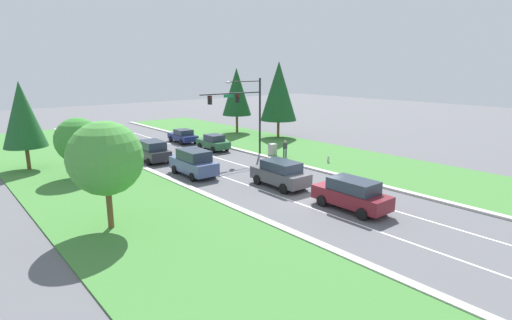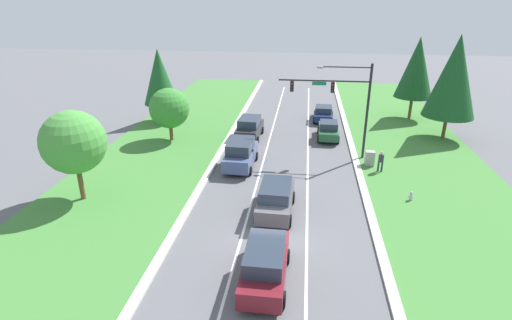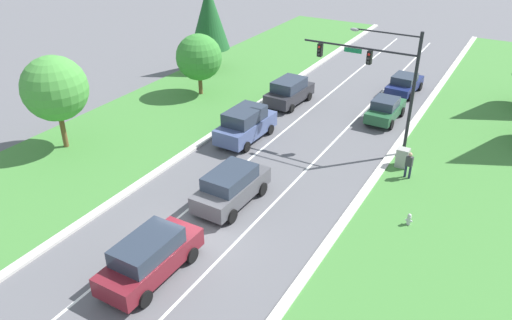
# 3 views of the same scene
# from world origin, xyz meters

# --- Properties ---
(ground_plane) EXTENTS (160.00, 160.00, 0.00)m
(ground_plane) POSITION_xyz_m (0.00, 0.00, 0.00)
(ground_plane) COLOR #5B5B60
(curb_strip_right) EXTENTS (0.50, 90.00, 0.15)m
(curb_strip_right) POSITION_xyz_m (5.65, 0.00, 0.07)
(curb_strip_right) COLOR beige
(curb_strip_right) RESTS_ON ground_plane
(curb_strip_left) EXTENTS (0.50, 90.00, 0.15)m
(curb_strip_left) POSITION_xyz_m (-5.65, 0.00, 0.07)
(curb_strip_left) COLOR beige
(curb_strip_left) RESTS_ON ground_plane
(grass_verge_left) EXTENTS (10.00, 90.00, 0.08)m
(grass_verge_left) POSITION_xyz_m (-10.90, 0.00, 0.04)
(grass_verge_left) COLOR #427F38
(grass_verge_left) RESTS_ON ground_plane
(lane_stripe_inner_left) EXTENTS (0.14, 81.00, 0.01)m
(lane_stripe_inner_left) POSITION_xyz_m (-1.80, 0.00, 0.00)
(lane_stripe_inner_left) COLOR white
(lane_stripe_inner_left) RESTS_ON ground_plane
(lane_stripe_inner_right) EXTENTS (0.14, 81.00, 0.01)m
(lane_stripe_inner_right) POSITION_xyz_m (1.80, 0.00, 0.00)
(lane_stripe_inner_right) COLOR white
(lane_stripe_inner_right) RESTS_ON ground_plane
(traffic_signal_mast) EXTENTS (7.16, 0.41, 7.73)m
(traffic_signal_mast) POSITION_xyz_m (4.23, 13.37, 5.14)
(traffic_signal_mast) COLOR black
(traffic_signal_mast) RESTS_ON ground_plane
(slate_blue_suv) EXTENTS (2.30, 4.92, 2.18)m
(slate_blue_suv) POSITION_xyz_m (-3.43, 10.42, 1.10)
(slate_blue_suv) COLOR #475684
(slate_blue_suv) RESTS_ON ground_plane
(graphite_suv) EXTENTS (2.28, 4.84, 1.98)m
(graphite_suv) POSITION_xyz_m (-0.16, 3.49, 1.03)
(graphite_suv) COLOR #4C4C51
(graphite_suv) RESTS_ON ground_plane
(forest_sedan) EXTENTS (2.02, 4.25, 1.72)m
(forest_sedan) POSITION_xyz_m (3.63, 18.00, 0.86)
(forest_sedan) COLOR #235633
(forest_sedan) RESTS_ON ground_plane
(charcoal_suv) EXTENTS (2.36, 4.67, 1.97)m
(charcoal_suv) POSITION_xyz_m (-3.73, 17.45, 1.00)
(charcoal_suv) COLOR #28282D
(charcoal_suv) RESTS_ON ground_plane
(burgundy_suv) EXTENTS (2.16, 5.01, 1.98)m
(burgundy_suv) POSITION_xyz_m (-0.13, -2.97, 1.03)
(burgundy_suv) COLOR maroon
(burgundy_suv) RESTS_ON ground_plane
(navy_sedan) EXTENTS (2.21, 4.52, 1.60)m
(navy_sedan) POSITION_xyz_m (3.37, 24.06, 0.81)
(navy_sedan) COLOR navy
(navy_sedan) RESTS_ON ground_plane
(utility_cabinet) EXTENTS (0.70, 0.60, 1.25)m
(utility_cabinet) POSITION_xyz_m (6.59, 11.77, 0.62)
(utility_cabinet) COLOR #9E9E99
(utility_cabinet) RESTS_ON ground_plane
(pedestrian) EXTENTS (0.41, 0.28, 1.69)m
(pedestrian) POSITION_xyz_m (7.23, 10.63, 0.94)
(pedestrian) COLOR #232842
(pedestrian) RESTS_ON ground_plane
(fire_hydrant) EXTENTS (0.34, 0.20, 0.70)m
(fire_hydrant) POSITION_xyz_m (8.50, 6.12, 0.34)
(fire_hydrant) COLOR #B7B7BC
(fire_hydrant) RESTS_ON ground_plane
(oak_near_left_tree) EXTENTS (4.01, 4.01, 6.02)m
(oak_near_left_tree) POSITION_xyz_m (-12.85, 3.67, 4.01)
(oak_near_left_tree) COLOR brown
(oak_near_left_tree) RESTS_ON ground_plane
(oak_far_left_tree) EXTENTS (3.61, 3.61, 4.90)m
(oak_far_left_tree) POSITION_xyz_m (-10.79, 15.67, 3.08)
(oak_far_left_tree) COLOR brown
(oak_far_left_tree) RESTS_ON ground_plane
(conifer_mid_left_tree) EXTENTS (3.50, 3.50, 7.65)m
(conifer_mid_left_tree) POSITION_xyz_m (-13.52, 21.18, 4.84)
(conifer_mid_left_tree) COLOR brown
(conifer_mid_left_tree) RESTS_ON ground_plane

